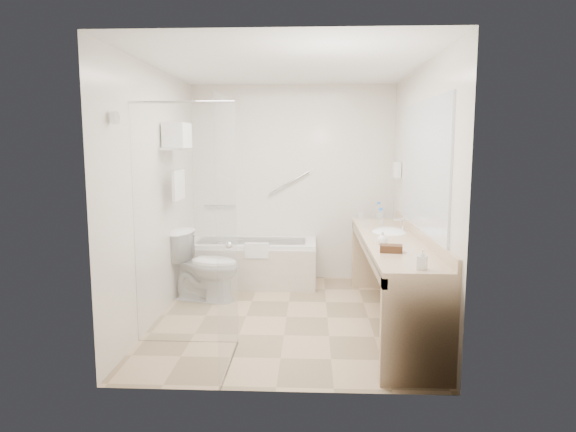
{
  "coord_description": "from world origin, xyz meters",
  "views": [
    {
      "loc": [
        0.25,
        -5.04,
        1.75
      ],
      "look_at": [
        0.0,
        0.3,
        1.0
      ],
      "focal_mm": 32.0,
      "sensor_mm": 36.0,
      "label": 1
    }
  ],
  "objects_px": {
    "toilet": "(205,266)",
    "amenity_basket": "(391,249)",
    "bathtub": "(252,262)",
    "water_bottle_left": "(378,212)",
    "vanity_counter": "(392,260)"
  },
  "relations": [
    {
      "from": "toilet",
      "to": "water_bottle_left",
      "type": "xyz_separation_m",
      "value": [
        2.0,
        0.55,
        0.56
      ]
    },
    {
      "from": "bathtub",
      "to": "water_bottle_left",
      "type": "bearing_deg",
      "value": -5.13
    },
    {
      "from": "bathtub",
      "to": "amenity_basket",
      "type": "xyz_separation_m",
      "value": [
        1.42,
        -2.02,
        0.61
      ]
    },
    {
      "from": "water_bottle_left",
      "to": "vanity_counter",
      "type": "bearing_deg",
      "value": -91.21
    },
    {
      "from": "toilet",
      "to": "bathtub",
      "type": "bearing_deg",
      "value": -19.26
    },
    {
      "from": "bathtub",
      "to": "toilet",
      "type": "xyz_separation_m",
      "value": [
        -0.45,
        -0.69,
        0.12
      ]
    },
    {
      "from": "vanity_counter",
      "to": "water_bottle_left",
      "type": "relative_size",
      "value": 12.53
    },
    {
      "from": "amenity_basket",
      "to": "vanity_counter",
      "type": "bearing_deg",
      "value": 80.42
    },
    {
      "from": "bathtub",
      "to": "toilet",
      "type": "height_order",
      "value": "toilet"
    },
    {
      "from": "toilet",
      "to": "water_bottle_left",
      "type": "distance_m",
      "value": 2.15
    },
    {
      "from": "toilet",
      "to": "water_bottle_left",
      "type": "height_order",
      "value": "water_bottle_left"
    },
    {
      "from": "bathtub",
      "to": "water_bottle_left",
      "type": "relative_size",
      "value": 7.42
    },
    {
      "from": "water_bottle_left",
      "to": "toilet",
      "type": "bearing_deg",
      "value": -164.68
    },
    {
      "from": "bathtub",
      "to": "vanity_counter",
      "type": "relative_size",
      "value": 0.59
    },
    {
      "from": "toilet",
      "to": "amenity_basket",
      "type": "bearing_deg",
      "value": -111.47
    }
  ]
}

